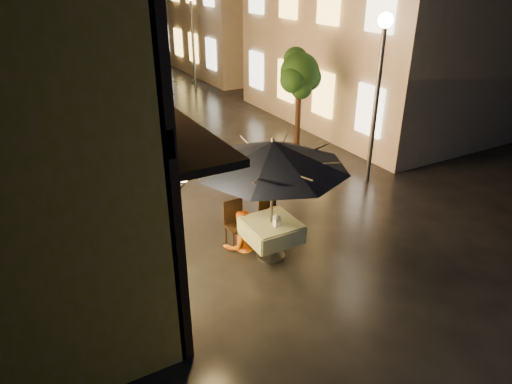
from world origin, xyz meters
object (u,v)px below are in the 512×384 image
patio_umbrella (272,154)px  table_lantern (277,220)px  cafe_table (271,230)px  person_orange (241,212)px  streetlamp_near (380,70)px  person_yellow (276,208)px  bicycle_0 (151,175)px

patio_umbrella → table_lantern: patio_umbrella is taller
cafe_table → table_lantern: table_lantern is taller
person_orange → table_lantern: bearing=117.4°
person_orange → streetlamp_near: bearing=-161.4°
cafe_table → table_lantern: 0.38m
person_yellow → bicycle_0: person_yellow is taller
cafe_table → person_orange: 0.71m
streetlamp_near → cafe_table: bearing=-156.1°
person_orange → person_yellow: (0.79, -0.05, -0.09)m
streetlamp_near → bicycle_0: bearing=157.5°
person_yellow → cafe_table: bearing=62.0°
person_orange → person_yellow: 0.80m
streetlamp_near → person_yellow: 4.43m
cafe_table → person_yellow: person_yellow is taller
table_lantern → bicycle_0: (-1.15, 4.15, -0.46)m
patio_umbrella → person_orange: patio_umbrella is taller
bicycle_0 → person_yellow: bearing=-137.0°
patio_umbrella → bicycle_0: bearing=106.2°
patio_umbrella → person_yellow: (0.44, 0.54, -1.45)m
table_lantern → person_orange: 0.86m
streetlamp_near → patio_umbrella: 4.51m
cafe_table → patio_umbrella: patio_umbrella is taller
streetlamp_near → person_orange: bearing=-164.6°
cafe_table → bicycle_0: 4.12m
person_yellow → streetlamp_near: bearing=-149.2°
person_yellow → table_lantern: bearing=70.4°
cafe_table → bicycle_0: bicycle_0 is taller
person_orange → person_yellow: person_orange is taller
person_orange → person_yellow: bearing=179.8°
streetlamp_near → cafe_table: 5.02m
patio_umbrella → bicycle_0: 4.45m
person_orange → bicycle_0: size_ratio=0.91×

